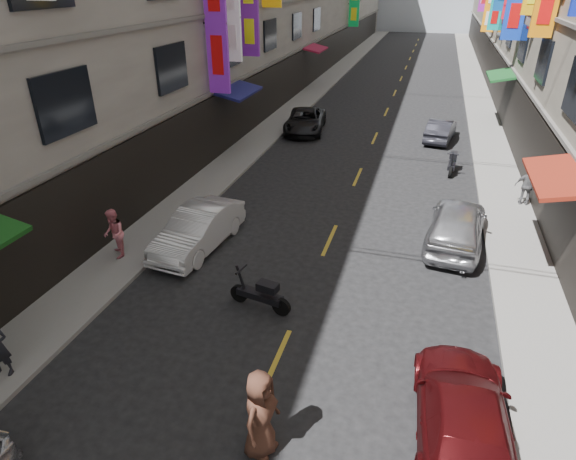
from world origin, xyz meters
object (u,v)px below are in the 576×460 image
Objects in this scene: car_right_near at (463,416)px; pedestrian_lfar at (114,234)px; scooter_far_right at (452,163)px; pedestrian_rfar at (528,186)px; car_right_far at (441,130)px; car_left_far at (305,121)px; car_right_mid at (457,224)px; scooter_crossing at (261,294)px; car_left_mid at (198,229)px; pedestrian_crossing at (260,414)px.

car_right_near is 10.87m from pedestrian_lfar.
pedestrian_rfar is at bearing 135.45° from scooter_far_right.
car_right_far is 2.24× the size of pedestrian_lfar.
pedestrian_rfar is at bearing -42.77° from car_left_far.
car_right_near is 7.93m from car_right_mid.
car_right_far is (4.39, 16.74, 0.14)m from scooter_crossing.
pedestrian_crossing is at bearing -50.84° from car_left_mid.
car_left_mid is at bearing 33.97° from pedestrian_rfar.
pedestrian_lfar is 14.89m from pedestrian_rfar.
car_right_far is at bearing -78.26° from scooter_far_right.
car_right_near is 2.81× the size of pedestrian_rfar.
car_right_mid is at bearing -62.10° from car_left_far.
car_right_near reaches higher than scooter_crossing.
car_right_far reaches higher than scooter_crossing.
pedestrian_rfar is at bearing -12.89° from pedestrian_crossing.
pedestrian_rfar is (2.60, 3.77, 0.15)m from car_right_mid.
car_left_far is at bearing 95.43° from car_left_mid.
car_right_near is (0.03, -14.78, 0.18)m from scooter_far_right.
pedestrian_lfar is at bearing 67.29° from car_right_far.
pedestrian_rfar is at bearing -118.26° from car_right_mid.
scooter_crossing is 0.96× the size of pedestrian_crossing.
pedestrian_lfar is at bearing 63.91° from pedestrian_crossing.
pedestrian_crossing reaches higher than car_right_mid.
pedestrian_crossing is at bearing 90.59° from car_right_far.
scooter_crossing is at bearing 51.85° from car_right_mid.
car_right_mid is 2.82× the size of pedestrian_rfar.
car_left_far is 13.84m from car_right_mid.
car_right_far is (7.40, 14.20, -0.08)m from car_left_mid.
pedestrian_rfar is 14.36m from pedestrian_crossing.
pedestrian_lfar is at bearing 88.94° from scooter_crossing.
car_right_far is 2.32× the size of pedestrian_rfar.
car_left_far is 20.97m from pedestrian_crossing.
scooter_crossing is 1.18× the size of pedestrian_rfar.
car_left_mid is 13.84m from car_left_far.
pedestrian_rfar is at bearing 36.24° from car_left_mid.
scooter_crossing is 7.13m from car_right_mid.
car_left_mid is 8.40m from car_right_mid.
scooter_far_right is 6.87m from car_right_mid.
pedestrian_crossing is at bearing 82.61° from scooter_far_right.
car_left_mid is 8.01m from pedestrian_crossing.
car_left_far is (-3.01, 16.38, 0.18)m from scooter_crossing.
pedestrian_lfar reaches higher than car_right_far.
pedestrian_lfar reaches higher than car_right_near.
pedestrian_crossing is at bearing -85.18° from car_left_far.
pedestrian_crossing is at bearing -149.49° from scooter_crossing.
car_left_far is at bearing 21.68° from scooter_crossing.
pedestrian_crossing is at bearing 75.18° from car_right_mid.
car_right_mid reaches higher than scooter_crossing.
pedestrian_lfar is at bearing -105.32° from car_left_far.
car_right_mid reaches higher than car_left_mid.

